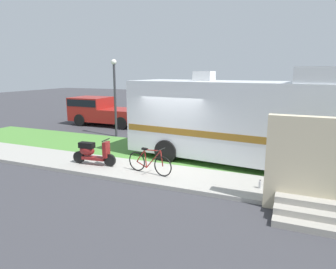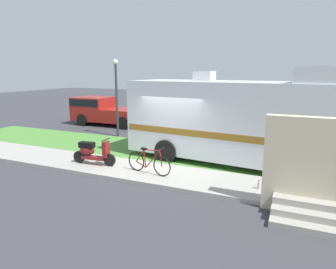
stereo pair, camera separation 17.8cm
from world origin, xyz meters
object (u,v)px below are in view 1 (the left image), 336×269
Objects in this scene: scooter at (92,152)px; pickup_truck_far at (185,107)px; motorhome_rv at (236,119)px; bottle_green at (260,185)px; pickup_truck_near at (103,110)px; street_lamp_post at (115,90)px; bicycle at (150,163)px; bottle_spare at (335,186)px.

pickup_truck_far is (-0.53, 11.22, 0.42)m from scooter.
motorhome_rv is 3.19m from bottle_green.
street_lamp_post is at bearing -44.67° from pickup_truck_near.
motorhome_rv is 1.57× the size of pickup_truck_near.
scooter is at bearing -150.85° from motorhome_rv.
pickup_truck_near is at bearing 135.33° from street_lamp_post.
pickup_truck_far is at bearing 104.23° from bicycle.
street_lamp_post reaches higher than bottle_green.
motorhome_rv is 4.70× the size of scooter.
street_lamp_post is (-2.15, 4.92, 1.88)m from scooter.
motorhome_rv is 31.86× the size of bottle_green.
bicycle is 5.54m from bottle_spare.
scooter is 6.78× the size of bottle_green.
pickup_truck_far is at bearing 75.52° from street_lamp_post.
street_lamp_post is (-8.00, 4.90, 2.23)m from bottle_green.
motorhome_rv is 4.75× the size of bicycle.
bottle_green is at bearing 0.23° from scooter.
scooter reaches higher than bottle_spare.
pickup_truck_near is 4.15m from street_lamp_post.
bicycle is 6.70× the size of bottle_green.
scooter is 7.85m from bottle_spare.
bicycle is 0.33× the size of pickup_truck_near.
scooter is 0.33× the size of pickup_truck_near.
scooter is 5.70m from street_lamp_post.
bottle_spare is at bearing -28.71° from pickup_truck_near.
bottle_spare is (8.35, -10.55, -0.75)m from pickup_truck_far.
motorhome_rv reaches higher than bicycle.
pickup_truck_near is at bearing 151.83° from motorhome_rv.
bottle_green is (1.26, -2.53, -1.47)m from motorhome_rv.
pickup_truck_near is 5.66m from pickup_truck_far.
pickup_truck_far is (-2.87, 11.30, 0.50)m from bicycle.
pickup_truck_far is 19.73× the size of bottle_spare.
motorhome_rv is 1.41× the size of pickup_truck_far.
pickup_truck_near is 14.52m from bottle_spare.
bottle_spare reaches higher than bottle_green.
motorhome_rv is 27.74× the size of bottle_spare.
bottle_spare is (12.72, -6.97, -0.70)m from pickup_truck_near.
bicycle is (2.34, -0.08, -0.08)m from scooter.
scooter is 0.43× the size of street_lamp_post.
pickup_truck_far reaches higher than bottle_spare.
scooter is 0.30× the size of pickup_truck_far.
street_lamp_post is (-1.63, -6.30, 1.46)m from pickup_truck_far.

